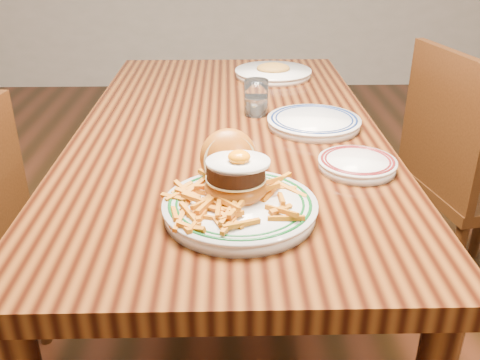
{
  "coord_description": "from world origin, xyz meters",
  "views": [
    {
      "loc": [
        0.0,
        -1.44,
        1.29
      ],
      "look_at": [
        0.02,
        -0.52,
        0.83
      ],
      "focal_mm": 40.0,
      "sensor_mm": 36.0,
      "label": 1
    }
  ],
  "objects_px": {
    "chair_right": "(466,175)",
    "main_plate": "(238,193)",
    "table": "(229,154)",
    "side_plate": "(357,163)"
  },
  "relations": [
    {
      "from": "table",
      "to": "side_plate",
      "type": "bearing_deg",
      "value": -44.75
    },
    {
      "from": "chair_right",
      "to": "side_plate",
      "type": "xyz_separation_m",
      "value": [
        -0.51,
        -0.5,
        0.27
      ]
    },
    {
      "from": "chair_right",
      "to": "main_plate",
      "type": "bearing_deg",
      "value": 29.31
    },
    {
      "from": "side_plate",
      "to": "chair_right",
      "type": "bearing_deg",
      "value": 48.68
    },
    {
      "from": "table",
      "to": "side_plate",
      "type": "xyz_separation_m",
      "value": [
        0.3,
        -0.3,
        0.1
      ]
    },
    {
      "from": "table",
      "to": "main_plate",
      "type": "relative_size",
      "value": 4.91
    },
    {
      "from": "table",
      "to": "chair_right",
      "type": "bearing_deg",
      "value": 13.58
    },
    {
      "from": "chair_right",
      "to": "main_plate",
      "type": "distance_m",
      "value": 1.09
    },
    {
      "from": "chair_right",
      "to": "main_plate",
      "type": "relative_size",
      "value": 2.83
    },
    {
      "from": "chair_right",
      "to": "side_plate",
      "type": "height_order",
      "value": "chair_right"
    }
  ]
}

